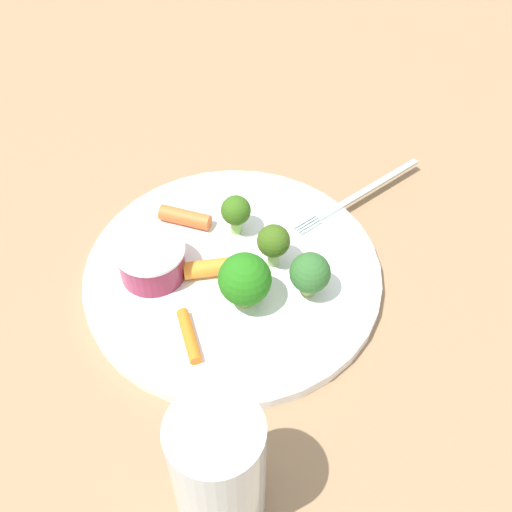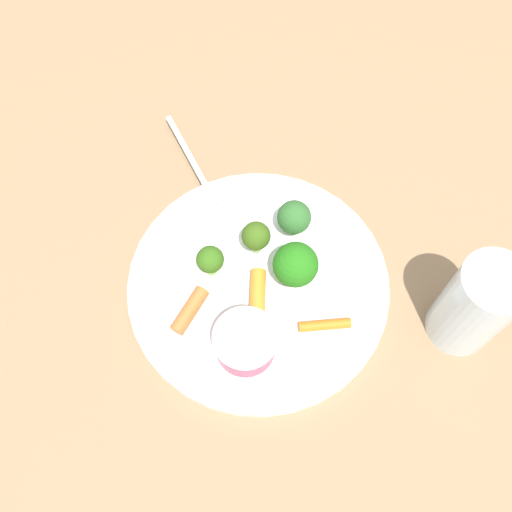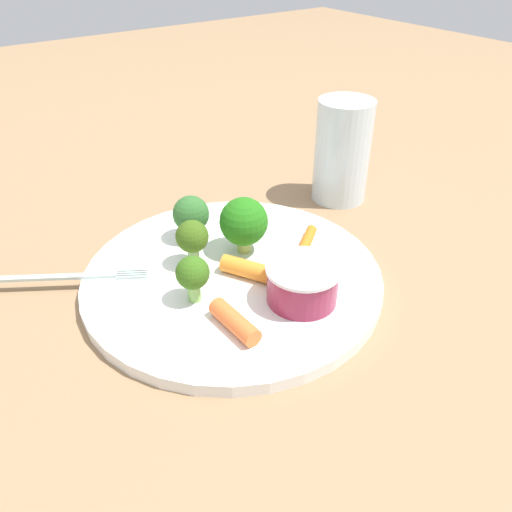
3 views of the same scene
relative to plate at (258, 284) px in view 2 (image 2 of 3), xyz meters
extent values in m
plane|color=#93714F|center=(0.00, 0.00, -0.01)|extent=(2.40, 2.40, 0.00)
cylinder|color=white|center=(0.00, 0.00, 0.00)|extent=(0.28, 0.28, 0.01)
cylinder|color=maroon|center=(0.07, 0.03, 0.02)|extent=(0.06, 0.06, 0.03)
cylinder|color=silver|center=(0.07, 0.03, 0.04)|extent=(0.06, 0.06, 0.00)
cylinder|color=#99B458|center=(-0.02, 0.03, 0.01)|extent=(0.01, 0.01, 0.02)
sphere|color=#237117|center=(-0.02, 0.03, 0.04)|extent=(0.05, 0.05, 0.05)
cylinder|color=#85BF5E|center=(0.01, -0.05, 0.02)|extent=(0.01, 0.01, 0.02)
sphere|color=#356318|center=(0.01, -0.05, 0.04)|extent=(0.03, 0.03, 0.03)
cylinder|color=#97AA58|center=(-0.07, 0.00, 0.01)|extent=(0.01, 0.01, 0.01)
sphere|color=#30652C|center=(-0.07, 0.00, 0.03)|extent=(0.04, 0.04, 0.04)
cylinder|color=#8AAF66|center=(-0.03, -0.02, 0.02)|extent=(0.01, 0.01, 0.02)
sphere|color=#3B5D17|center=(-0.03, -0.02, 0.04)|extent=(0.03, 0.03, 0.03)
cylinder|color=orange|center=(0.01, 0.08, 0.01)|extent=(0.04, 0.05, 0.01)
cylinder|color=orange|center=(0.02, 0.01, 0.01)|extent=(0.06, 0.04, 0.02)
cylinder|color=orange|center=(0.07, -0.04, 0.01)|extent=(0.05, 0.02, 0.02)
cube|color=#ADC3BD|center=(-0.10, -0.15, 0.01)|extent=(0.08, 0.12, 0.00)
cube|color=#ADC3BD|center=(-0.05, -0.08, 0.01)|extent=(0.02, 0.02, 0.00)
cube|color=#ADC3BD|center=(-0.05, -0.08, 0.01)|extent=(0.02, 0.02, 0.00)
cube|color=#ADC3BD|center=(-0.05, -0.08, 0.01)|extent=(0.02, 0.02, 0.00)
cube|color=#ADC3BD|center=(-0.05, -0.08, 0.01)|extent=(0.02, 0.02, 0.00)
cylinder|color=silver|center=(-0.07, 0.20, 0.05)|extent=(0.07, 0.07, 0.12)
camera|label=1|loc=(-0.16, 0.37, 0.49)|focal=46.77mm
camera|label=2|loc=(0.22, 0.13, 0.58)|focal=40.70mm
camera|label=3|loc=(0.33, -0.21, 0.29)|focal=35.58mm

